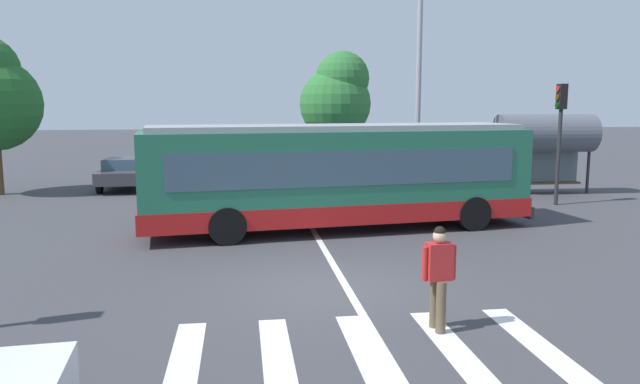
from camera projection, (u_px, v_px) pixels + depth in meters
ground_plane at (326, 288)px, 11.91m from camera, size 160.00×160.00×0.00m
city_transit_bus at (338, 176)px, 17.35m from camera, size 11.57×3.94×3.06m
pedestrian_crossing_street at (439, 272)px, 9.57m from camera, size 0.58×0.42×1.72m
parked_car_charcoal at (126, 171)px, 26.01m from camera, size 1.88×4.50×1.35m
parked_car_white at (184, 171)px, 25.83m from camera, size 2.01×4.57×1.35m
parked_car_black at (247, 170)px, 26.56m from camera, size 2.14×4.62×1.35m
parked_car_teal at (305, 169)px, 26.82m from camera, size 1.93×4.53×1.35m
parked_car_blue at (370, 168)px, 27.10m from camera, size 1.90×4.51×1.35m
parked_car_silver at (425, 168)px, 27.35m from camera, size 2.17×4.63×1.35m
traffic_light_far_corner at (560, 124)px, 21.42m from camera, size 0.33×0.32×4.37m
bus_stop_shelter at (545, 135)px, 24.18m from camera, size 4.03×1.54×3.25m
twin_arm_street_lamp at (419, 59)px, 22.27m from camera, size 4.08×0.32×8.63m
background_tree_right at (337, 96)px, 30.72m from camera, size 3.69×3.69×6.35m
crosswalk_painted_stripes at (367, 352)px, 8.83m from camera, size 5.74×3.05×0.01m
lane_center_line at (332, 262)px, 13.93m from camera, size 0.16×24.00×0.01m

